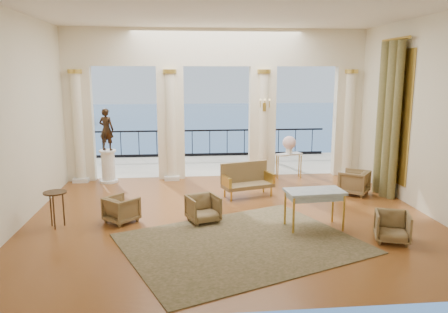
{
  "coord_description": "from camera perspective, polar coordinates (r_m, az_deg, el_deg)",
  "views": [
    {
      "loc": [
        -1.07,
        -9.4,
        3.24
      ],
      "look_at": [
        -0.1,
        0.6,
        1.28
      ],
      "focal_mm": 35.0,
      "sensor_mm": 36.0,
      "label": 1
    }
  ],
  "objects": [
    {
      "name": "arcade",
      "position": [
        13.28,
        -0.92,
        8.18
      ],
      "size": [
        9.0,
        0.56,
        4.5
      ],
      "color": "#FDEECC",
      "rests_on": "ground"
    },
    {
      "name": "palm_tree",
      "position": [
        16.31,
        5.48,
        13.95
      ],
      "size": [
        2.0,
        2.0,
        4.5
      ],
      "color": "#4C3823",
      "rests_on": "terrace"
    },
    {
      "name": "rug",
      "position": [
        8.52,
        2.29,
        -11.26
      ],
      "size": [
        5.18,
        4.67,
        0.02
      ],
      "primitive_type": "cube",
      "rotation": [
        0.0,
        0.0,
        0.39
      ],
      "color": "#35381B",
      "rests_on": "ground"
    },
    {
      "name": "armchair_b",
      "position": [
        9.13,
        21.13,
        -8.4
      ],
      "size": [
        0.79,
        0.76,
        0.64
      ],
      "primitive_type": "imported",
      "rotation": [
        0.0,
        0.0,
        -0.34
      ],
      "color": "#3F3219",
      "rests_on": "ground"
    },
    {
      "name": "window_frame",
      "position": [
        12.28,
        21.38,
        4.93
      ],
      "size": [
        0.04,
        1.6,
        3.4
      ],
      "primitive_type": "cube",
      "color": "gold",
      "rests_on": "room_walls"
    },
    {
      "name": "balustrade",
      "position": [
        17.07,
        -1.87,
        1.46
      ],
      "size": [
        9.0,
        0.06,
        1.03
      ],
      "color": "black",
      "rests_on": "terrace"
    },
    {
      "name": "floor",
      "position": [
        10.0,
        0.9,
        -7.89
      ],
      "size": [
        9.0,
        9.0,
        0.0
      ],
      "primitive_type": "plane",
      "color": "#52300F",
      "rests_on": "ground"
    },
    {
      "name": "wall_sconce",
      "position": [
        13.18,
        5.31,
        6.56
      ],
      "size": [
        0.3,
        0.11,
        0.33
      ],
      "color": "gold",
      "rests_on": "arcade"
    },
    {
      "name": "armchair_c",
      "position": [
        12.21,
        16.63,
        -3.1
      ],
      "size": [
        0.94,
        0.95,
        0.72
      ],
      "primitive_type": "imported",
      "rotation": [
        0.0,
        0.0,
        -2.23
      ],
      "color": "#3F3219",
      "rests_on": "ground"
    },
    {
      "name": "console_table",
      "position": [
        13.61,
        8.47,
        -0.14
      ],
      "size": [
        0.87,
        0.59,
        0.77
      ],
      "rotation": [
        0.0,
        0.0,
        0.37
      ],
      "color": "silver",
      "rests_on": "ground"
    },
    {
      "name": "side_table",
      "position": [
        9.84,
        -21.19,
        -4.94
      ],
      "size": [
        0.48,
        0.48,
        0.77
      ],
      "color": "black",
      "rests_on": "ground"
    },
    {
      "name": "urn",
      "position": [
        13.53,
        8.52,
        1.69
      ],
      "size": [
        0.41,
        0.41,
        0.54
      ],
      "color": "silver",
      "rests_on": "console_table"
    },
    {
      "name": "curtain",
      "position": [
        12.2,
        20.57,
        4.57
      ],
      "size": [
        0.33,
        1.4,
        4.09
      ],
      "color": "brown",
      "rests_on": "ground"
    },
    {
      "name": "pedestal",
      "position": [
        13.38,
        -14.88,
        -1.31
      ],
      "size": [
        0.53,
        0.53,
        0.98
      ],
      "color": "silver",
      "rests_on": "ground"
    },
    {
      "name": "sea",
      "position": [
        70.02,
        -4.62,
        3.39
      ],
      "size": [
        160.0,
        160.0,
        0.0
      ],
      "primitive_type": "plane",
      "color": "#215395",
      "rests_on": "ground"
    },
    {
      "name": "room_walls",
      "position": [
        8.36,
        1.83,
        8.53
      ],
      "size": [
        9.0,
        9.0,
        9.0
      ],
      "color": "#EEE6C8",
      "rests_on": "ground"
    },
    {
      "name": "statue",
      "position": [
        13.19,
        -15.11,
        3.45
      ],
      "size": [
        0.52,
        0.43,
        1.23
      ],
      "primitive_type": "imported",
      "rotation": [
        0.0,
        0.0,
        2.78
      ],
      "color": "black",
      "rests_on": "pedestal"
    },
    {
      "name": "game_table",
      "position": [
        9.31,
        11.75,
        -4.84
      ],
      "size": [
        1.24,
        0.75,
        0.82
      ],
      "rotation": [
        0.0,
        0.0,
        0.08
      ],
      "color": "#8EA2B0",
      "rests_on": "ground"
    },
    {
      "name": "headland",
      "position": [
        84.74,
        -25.61,
        5.71
      ],
      "size": [
        22.0,
        18.0,
        6.0
      ],
      "primitive_type": "cube",
      "color": "black",
      "rests_on": "sea"
    },
    {
      "name": "terrace",
      "position": [
        15.59,
        -1.48,
        -1.17
      ],
      "size": [
        10.0,
        3.6,
        0.1
      ],
      "primitive_type": "cube",
      "color": "#A59B89",
      "rests_on": "ground"
    },
    {
      "name": "settee",
      "position": [
        11.56,
        2.95,
        -3.03
      ],
      "size": [
        1.45,
        0.94,
        0.89
      ],
      "rotation": [
        0.0,
        0.0,
        0.3
      ],
      "color": "#3F3219",
      "rests_on": "ground"
    },
    {
      "name": "armchair_a",
      "position": [
        9.61,
        -2.74,
        -6.64
      ],
      "size": [
        0.8,
        0.78,
        0.65
      ],
      "primitive_type": "imported",
      "rotation": [
        0.0,
        0.0,
        0.36
      ],
      "color": "#3F3219",
      "rests_on": "ground"
    },
    {
      "name": "armchair_d",
      "position": [
        9.84,
        -13.24,
        -6.57
      ],
      "size": [
        0.84,
        0.84,
        0.63
      ],
      "primitive_type": "imported",
      "rotation": [
        0.0,
        0.0,
        2.37
      ],
      "color": "#3F3219",
      "rests_on": "ground"
    }
  ]
}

